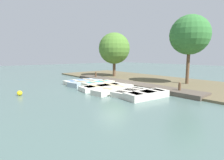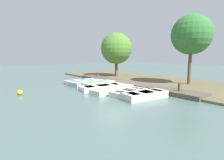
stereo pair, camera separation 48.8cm
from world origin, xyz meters
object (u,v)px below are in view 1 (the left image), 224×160
(rowboat_1, at_px, (86,83))
(rowboat_4, at_px, (114,89))
(rowboat_0, at_px, (81,82))
(rowboat_5, at_px, (130,92))
(rowboat_2, at_px, (99,84))
(mooring_post_far, at_px, (180,88))
(rowboat_6, at_px, (147,95))
(park_tree_left, at_px, (190,35))
(park_tree_far_left, at_px, (114,48))
(buoy, at_px, (20,93))
(mooring_post_near, at_px, (96,76))
(rowboat_3, at_px, (103,87))

(rowboat_1, xyz_separation_m, rowboat_4, (0.02, 3.72, -0.02))
(rowboat_0, relative_size, rowboat_5, 1.05)
(rowboat_1, bearing_deg, rowboat_2, 96.82)
(rowboat_4, relative_size, mooring_post_far, 4.46)
(rowboat_0, relative_size, rowboat_6, 1.00)
(rowboat_1, bearing_deg, park_tree_left, 127.13)
(rowboat_1, relative_size, mooring_post_far, 4.03)
(rowboat_5, height_order, mooring_post_far, mooring_post_far)
(rowboat_5, xyz_separation_m, park_tree_far_left, (-5.14, -7.60, 3.18))
(rowboat_1, height_order, rowboat_5, rowboat_1)
(rowboat_4, relative_size, buoy, 11.33)
(rowboat_2, bearing_deg, rowboat_4, 77.75)
(rowboat_0, xyz_separation_m, buoy, (5.47, 1.86, -0.01))
(rowboat_5, xyz_separation_m, mooring_post_near, (-2.48, -7.54, 0.24))
(rowboat_5, bearing_deg, rowboat_1, -95.73)
(mooring_post_near, bearing_deg, rowboat_4, 65.98)
(rowboat_4, relative_size, park_tree_far_left, 0.71)
(mooring_post_far, bearing_deg, rowboat_0, -72.29)
(mooring_post_near, height_order, buoy, mooring_post_near)
(buoy, distance_m, park_tree_left, 13.58)
(rowboat_1, relative_size, rowboat_6, 1.11)
(rowboat_4, bearing_deg, mooring_post_far, 120.29)
(park_tree_far_left, bearing_deg, rowboat_5, 55.92)
(rowboat_6, distance_m, park_tree_left, 7.49)
(rowboat_0, height_order, mooring_post_far, mooring_post_far)
(rowboat_4, xyz_separation_m, rowboat_6, (-0.40, 2.58, 0.03))
(rowboat_6, bearing_deg, rowboat_3, -77.97)
(rowboat_1, relative_size, rowboat_2, 1.19)
(rowboat_6, bearing_deg, rowboat_0, -81.74)
(mooring_post_near, bearing_deg, park_tree_left, 115.65)
(buoy, height_order, park_tree_far_left, park_tree_far_left)
(rowboat_0, distance_m, mooring_post_near, 2.97)
(rowboat_5, height_order, buoy, rowboat_5)
(park_tree_far_left, xyz_separation_m, park_tree_left, (-1.23, 8.18, 0.87))
(rowboat_0, height_order, mooring_post_near, mooring_post_near)
(rowboat_0, bearing_deg, rowboat_6, 90.98)
(rowboat_3, bearing_deg, rowboat_0, -86.44)
(rowboat_6, relative_size, buoy, 9.21)
(rowboat_4, bearing_deg, park_tree_left, 154.94)
(rowboat_4, distance_m, rowboat_6, 2.61)
(rowboat_1, bearing_deg, rowboat_4, 76.83)
(rowboat_3, relative_size, rowboat_6, 1.21)
(rowboat_0, bearing_deg, rowboat_4, 87.31)
(rowboat_6, bearing_deg, park_tree_far_left, -113.23)
(rowboat_3, xyz_separation_m, rowboat_6, (-0.39, 3.90, 0.04))
(park_tree_left, bearing_deg, rowboat_6, 6.44)
(rowboat_5, distance_m, mooring_post_far, 3.23)
(buoy, xyz_separation_m, park_tree_left, (-12.00, 4.90, 4.06))
(rowboat_2, xyz_separation_m, park_tree_left, (-6.22, 4.36, 4.01))
(rowboat_2, distance_m, mooring_post_far, 6.29)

